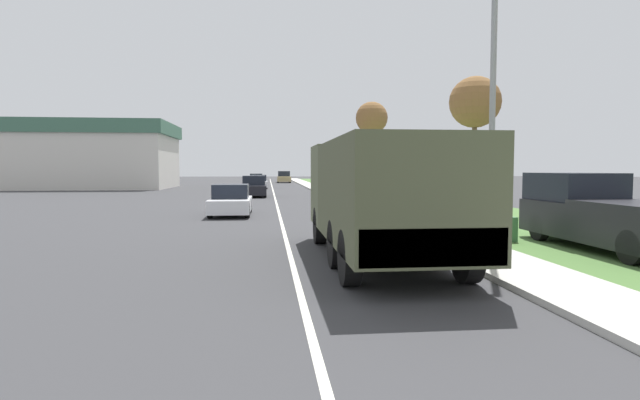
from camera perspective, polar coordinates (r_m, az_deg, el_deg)
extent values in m
plane|color=#38383A|center=(39.08, -5.25, 0.55)|extent=(180.00, 180.00, 0.00)
cube|color=silver|center=(39.08, -5.25, 0.55)|extent=(0.12, 120.00, 0.00)
cube|color=beige|center=(39.39, 1.31, 0.68)|extent=(1.80, 120.00, 0.12)
cube|color=#4C7538|center=(40.20, 7.54, 0.63)|extent=(7.00, 120.00, 0.02)
cube|color=#545B3D|center=(14.10, 4.34, 1.73)|extent=(2.48, 2.12, 2.20)
cube|color=#4C5138|center=(10.40, 8.11, 0.89)|extent=(2.48, 5.46, 2.15)
cube|color=#545B3D|center=(7.91, 12.84, -5.31)|extent=(2.36, 0.10, 0.60)
cube|color=red|center=(7.61, 6.25, -4.06)|extent=(0.12, 0.06, 0.12)
cube|color=red|center=(8.21, 19.08, -3.68)|extent=(0.12, 0.06, 0.12)
cylinder|color=black|center=(13.92, -0.03, -2.92)|extent=(0.30, 1.01, 1.01)
cylinder|color=black|center=(14.32, 8.70, -2.79)|extent=(0.30, 1.01, 1.01)
cylinder|color=black|center=(8.97, 3.38, -6.60)|extent=(0.30, 1.01, 1.01)
cylinder|color=black|center=(9.56, 16.47, -6.09)|extent=(0.30, 1.01, 1.01)
cylinder|color=black|center=(10.56, 1.92, -5.03)|extent=(0.30, 1.01, 1.01)
cylinder|color=black|center=(11.08, 13.21, -4.72)|extent=(0.30, 1.01, 1.01)
cube|color=silver|center=(22.71, -10.14, -0.53)|extent=(1.75, 4.17, 0.59)
cube|color=black|center=(22.75, -10.14, 1.00)|extent=(1.54, 1.87, 0.62)
cylinder|color=black|center=(24.11, -11.75, -0.67)|extent=(0.20, 0.64, 0.64)
cylinder|color=black|center=(24.00, -8.06, -0.64)|extent=(0.20, 0.64, 0.64)
cylinder|color=black|center=(21.47, -12.46, -1.20)|extent=(0.20, 0.64, 0.64)
cylinder|color=black|center=(21.35, -8.31, -1.18)|extent=(0.20, 0.64, 0.64)
cube|color=black|center=(37.47, -7.54, 1.19)|extent=(1.84, 4.84, 0.68)
cube|color=black|center=(37.55, -7.54, 2.24)|extent=(1.62, 2.18, 0.70)
cylinder|color=black|center=(39.06, -8.68, 0.99)|extent=(0.20, 0.64, 0.64)
cylinder|color=black|center=(39.02, -6.28, 1.01)|extent=(0.20, 0.64, 0.64)
cylinder|color=black|center=(35.97, -8.90, 0.76)|extent=(0.20, 0.64, 0.64)
cylinder|color=black|center=(35.92, -6.29, 0.78)|extent=(0.20, 0.64, 0.64)
cube|color=silver|center=(52.03, -7.02, 1.83)|extent=(1.80, 4.08, 0.61)
cube|color=black|center=(52.09, -7.02, 2.52)|extent=(1.58, 1.84, 0.64)
cylinder|color=black|center=(53.36, -7.85, 1.70)|extent=(0.20, 0.64, 0.64)
cylinder|color=black|center=(53.33, -6.13, 1.71)|extent=(0.20, 0.64, 0.64)
cylinder|color=black|center=(50.75, -7.94, 1.60)|extent=(0.20, 0.64, 0.64)
cylinder|color=black|center=(50.72, -6.14, 1.61)|extent=(0.20, 0.64, 0.64)
cube|color=#336B3D|center=(64.09, -7.30, 2.17)|extent=(1.73, 3.93, 0.61)
cube|color=black|center=(64.16, -7.30, 2.73)|extent=(1.52, 1.77, 0.64)
cylinder|color=black|center=(65.37, -7.94, 2.05)|extent=(0.20, 0.64, 0.64)
cylinder|color=black|center=(65.34, -6.60, 2.06)|extent=(0.20, 0.64, 0.64)
cylinder|color=black|center=(62.86, -8.02, 1.99)|extent=(0.20, 0.64, 0.64)
cylinder|color=black|center=(62.83, -6.62, 2.00)|extent=(0.20, 0.64, 0.64)
cube|color=tan|center=(73.23, -4.15, 2.42)|extent=(1.93, 4.59, 0.75)
cube|color=black|center=(73.31, -4.15, 3.01)|extent=(1.70, 2.07, 0.76)
cylinder|color=black|center=(74.68, -4.85, 2.27)|extent=(0.20, 0.64, 0.64)
cylinder|color=black|center=(74.74, -3.52, 2.27)|extent=(0.20, 0.64, 0.64)
cylinder|color=black|center=(71.74, -4.80, 2.21)|extent=(0.20, 0.64, 0.64)
cylinder|color=black|center=(71.80, -3.42, 2.22)|extent=(0.20, 0.64, 0.64)
cube|color=black|center=(14.64, 30.34, -2.29)|extent=(1.97, 5.60, 0.93)
cube|color=black|center=(15.92, 26.98, 1.35)|extent=(1.81, 2.35, 0.79)
cylinder|color=black|center=(15.74, 23.78, -2.86)|extent=(0.24, 0.76, 0.76)
cylinder|color=black|center=(16.67, 28.94, -2.67)|extent=(0.24, 0.76, 0.76)
cylinder|color=black|center=(12.70, 32.11, -4.61)|extent=(0.24, 0.76, 0.76)
cylinder|color=gray|center=(12.67, 19.15, 12.10)|extent=(0.14, 0.14, 7.77)
cylinder|color=brown|center=(27.02, 17.18, 4.11)|extent=(0.25, 0.25, 4.75)
sphere|color=brown|center=(27.23, 17.30, 10.64)|extent=(2.62, 2.62, 2.62)
cylinder|color=brown|center=(39.10, 5.89, 4.46)|extent=(0.31, 0.31, 5.30)
sphere|color=brown|center=(39.29, 5.93, 9.33)|extent=(2.48, 2.48, 2.48)
cube|color=#3D7042|center=(15.18, 20.38, -3.13)|extent=(0.55, 0.45, 0.70)
cube|color=beige|center=(57.77, -24.65, 3.94)|extent=(16.08, 11.39, 5.47)
cube|color=#3D6651|center=(57.91, -24.74, 7.32)|extent=(16.73, 11.85, 1.37)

